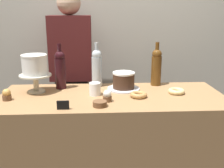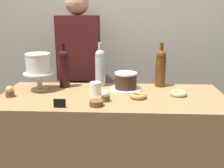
{
  "view_description": "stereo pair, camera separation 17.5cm",
  "coord_description": "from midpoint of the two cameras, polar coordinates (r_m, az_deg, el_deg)",
  "views": [
    {
      "loc": [
        -0.09,
        -1.69,
        1.44
      ],
      "look_at": [
        0.0,
        0.0,
        0.97
      ],
      "focal_mm": 42.71,
      "sensor_mm": 36.0,
      "label": 1
    },
    {
      "loc": [
        0.08,
        -1.69,
        1.44
      ],
      "look_at": [
        0.0,
        0.0,
        0.97
      ],
      "focal_mm": 42.71,
      "sensor_mm": 36.0,
      "label": 2
    }
  ],
  "objects": [
    {
      "name": "back_wall",
      "position": [
        2.58,
        2.98,
        12.34
      ],
      "size": [
        6.0,
        0.05,
        2.6
      ],
      "color": "#BCB7A8",
      "rests_on": "ground_plane"
    },
    {
      "name": "display_counter",
      "position": [
        1.96,
        2.65,
        -15.01
      ],
      "size": [
        1.51,
        0.62,
        0.89
      ],
      "color": "#997047",
      "rests_on": "ground_plane"
    },
    {
      "name": "cake_stand_pedestal",
      "position": [
        1.92,
        -12.81,
        1.18
      ],
      "size": [
        0.22,
        0.22,
        0.13
      ],
      "color": "beige",
      "rests_on": "display_counter"
    },
    {
      "name": "white_layer_cake",
      "position": [
        1.9,
        -13.0,
        4.35
      ],
      "size": [
        0.17,
        0.17,
        0.14
      ],
      "color": "white",
      "rests_on": "cake_stand_pedestal"
    },
    {
      "name": "silver_serving_platter",
      "position": [
        1.91,
        5.56,
        -1.11
      ],
      "size": [
        0.23,
        0.23,
        0.01
      ],
      "color": "silver",
      "rests_on": "display_counter"
    },
    {
      "name": "chocolate_round_cake",
      "position": [
        1.9,
        5.61,
        0.72
      ],
      "size": [
        0.16,
        0.16,
        0.12
      ],
      "color": "#3D2619",
      "rests_on": "silver_serving_platter"
    },
    {
      "name": "wine_bottle_clear",
      "position": [
        1.97,
        0.01,
        3.66
      ],
      "size": [
        0.08,
        0.08,
        0.33
      ],
      "color": "#B2BCC1",
      "rests_on": "display_counter"
    },
    {
      "name": "wine_bottle_amber",
      "position": [
        2.01,
        12.85,
        3.47
      ],
      "size": [
        0.08,
        0.08,
        0.33
      ],
      "color": "#5B3814",
      "rests_on": "display_counter"
    },
    {
      "name": "wine_bottle_dark_red",
      "position": [
        1.96,
        -7.73,
        3.42
      ],
      "size": [
        0.08,
        0.08,
        0.33
      ],
      "color": "black",
      "rests_on": "display_counter"
    },
    {
      "name": "cupcake_vanilla",
      "position": [
        1.66,
        1.6,
        -2.61
      ],
      "size": [
        0.06,
        0.06,
        0.07
      ],
      "color": "brown",
      "rests_on": "display_counter"
    },
    {
      "name": "cupcake_caramel",
      "position": [
        1.84,
        -18.54,
        -1.61
      ],
      "size": [
        0.06,
        0.06,
        0.07
      ],
      "color": "brown",
      "rests_on": "display_counter"
    },
    {
      "name": "donut_glazed",
      "position": [
        1.85,
        16.69,
        -1.95
      ],
      "size": [
        0.11,
        0.11,
        0.03
      ],
      "color": "#E0C17F",
      "rests_on": "display_counter"
    },
    {
      "name": "donut_maple",
      "position": [
        1.74,
        8.5,
        -2.53
      ],
      "size": [
        0.11,
        0.11,
        0.03
      ],
      "color": "#B27F47",
      "rests_on": "display_counter"
    },
    {
      "name": "cookie_stack",
      "position": [
        1.58,
        -0.2,
        -4.2
      ],
      "size": [
        0.08,
        0.08,
        0.03
      ],
      "color": "brown",
      "rests_on": "display_counter"
    },
    {
      "name": "price_sign_chalkboard",
      "position": [
        1.57,
        -8.03,
        -4.17
      ],
      "size": [
        0.07,
        0.01,
        0.05
      ],
      "color": "black",
      "rests_on": "display_counter"
    },
    {
      "name": "coffee_cup_ceramic",
      "position": [
        1.79,
        -0.79,
        -0.99
      ],
      "size": [
        0.08,
        0.08,
        0.08
      ],
      "color": "white",
      "rests_on": "display_counter"
    },
    {
      "name": "barista_figure",
      "position": [
        2.43,
        -4.88,
        1.08
      ],
      "size": [
        0.36,
        0.22,
        1.6
      ],
      "color": "black",
      "rests_on": "ground_plane"
    }
  ]
}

